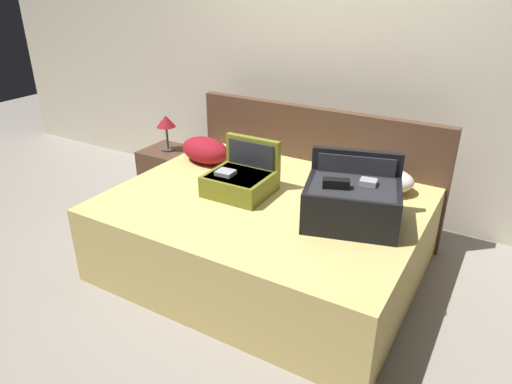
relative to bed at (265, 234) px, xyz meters
The scene contains 10 objects.
ground_plane 0.48m from the bed, 90.00° to the right, with size 12.00×12.00×0.00m, color gray.
back_wall 1.62m from the bed, 90.00° to the left, with size 8.00×0.10×2.60m, color beige.
bed is the anchor object (origin of this frame).
headboard 0.85m from the bed, 90.00° to the left, with size 2.07×0.08×0.97m, color #4C3323.
hard_case_large 0.74m from the bed, ahead, with size 0.65×0.58×0.40m.
hard_case_medium 0.42m from the bed, behind, with size 0.42×0.40×0.35m.
pillow_near_headboard 0.90m from the bed, 154.99° to the left, with size 0.44×0.27×0.20m, color maroon.
pillow_center_head 0.88m from the bed, 40.88° to the left, with size 0.48×0.32×0.17m, color white.
nightstand 1.40m from the bed, 157.58° to the left, with size 0.44×0.40×0.48m, color #4C3323.
table_lamp 1.47m from the bed, 157.58° to the left, with size 0.17×0.17×0.32m.
Camera 1 is at (1.37, -2.05, 1.92)m, focal length 32.72 mm.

